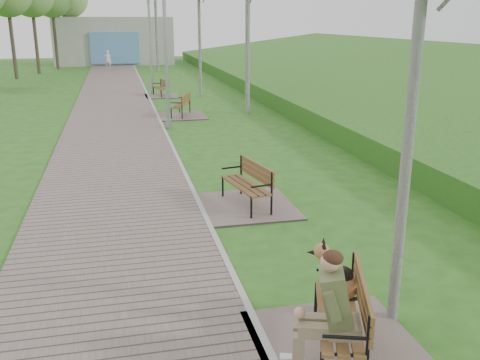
{
  "coord_description": "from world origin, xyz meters",
  "views": [
    {
      "loc": [
        -1.56,
        1.1,
        3.79
      ],
      "look_at": [
        0.37,
        9.53,
        1.19
      ],
      "focal_mm": 40.0,
      "sensor_mm": 36.0,
      "label": 1
    }
  ],
  "objects": [
    {
      "name": "bench_second",
      "position": [
        0.94,
        11.43,
        0.22
      ],
      "size": [
        1.9,
        2.11,
        1.17
      ],
      "color": "#6E5D59",
      "rests_on": "ground"
    },
    {
      "name": "bench_third",
      "position": [
        0.93,
        22.68,
        0.21
      ],
      "size": [
        1.87,
        2.08,
        1.15
      ],
      "color": "#6E5D59",
      "rests_on": "ground"
    },
    {
      "name": "lamp_post_second",
      "position": [
        0.2,
        20.3,
        2.59
      ],
      "size": [
        0.21,
        0.21,
        5.54
      ],
      "color": "#94969B",
      "rests_on": "ground"
    },
    {
      "name": "pedestrian_near",
      "position": [
        -2.1,
        45.86,
        0.72
      ],
      "size": [
        0.53,
        0.35,
        1.44
      ],
      "primitive_type": "imported",
      "rotation": [
        0.0,
        0.0,
        3.15
      ],
      "color": "silver",
      "rests_on": "ground"
    },
    {
      "name": "embankment",
      "position": [
        12.0,
        20.0,
        0.0
      ],
      "size": [
        14.0,
        70.0,
        1.6
      ],
      "primitive_type": "cube",
      "color": "#417E28",
      "rests_on": "ground"
    },
    {
      "name": "lamp_post_third",
      "position": [
        0.27,
        29.58,
        2.24
      ],
      "size": [
        0.19,
        0.19,
        4.8
      ],
      "color": "#94969B",
      "rests_on": "ground"
    },
    {
      "name": "bench_main",
      "position": [
        0.73,
        6.15,
        0.48
      ],
      "size": [
        1.95,
        2.17,
        1.7
      ],
      "color": "#6E5D59",
      "rests_on": "ground"
    },
    {
      "name": "building_north",
      "position": [
        -1.5,
        50.97,
        1.99
      ],
      "size": [
        10.0,
        5.2,
        4.0
      ],
      "color": "#9E9E99",
      "rests_on": "ground"
    },
    {
      "name": "kerb",
      "position": [
        0.0,
        21.5,
        0.03
      ],
      "size": [
        0.1,
        67.0,
        0.05
      ],
      "primitive_type": "cube",
      "color": "#999993",
      "rests_on": "ground"
    },
    {
      "name": "bench_far",
      "position": [
        0.66,
        28.82,
        0.19
      ],
      "size": [
        1.67,
        1.86,
        1.03
      ],
      "color": "#6E5D59",
      "rests_on": "ground"
    },
    {
      "name": "walkway",
      "position": [
        -1.75,
        21.5,
        0.02
      ],
      "size": [
        3.5,
        67.0,
        0.04
      ],
      "primitive_type": "cube",
      "color": "#6E5D59",
      "rests_on": "ground"
    }
  ]
}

